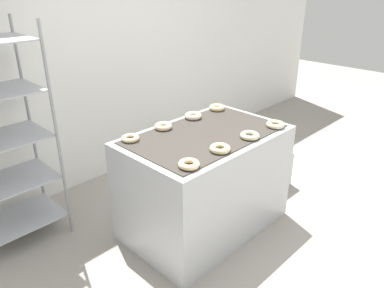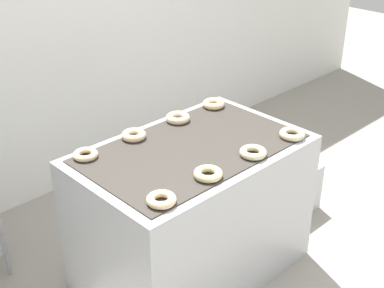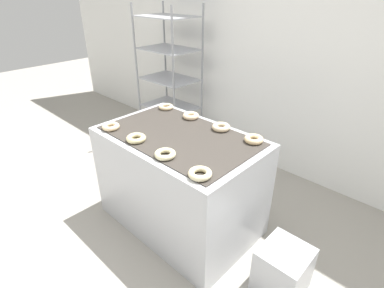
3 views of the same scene
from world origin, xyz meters
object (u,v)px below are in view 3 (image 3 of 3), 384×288
object	(u,v)px
fryer_machine	(180,181)
donut_near_right	(200,174)
donut_near_midright	(165,154)
donut_near_midleft	(136,138)
baking_rack_cart	(169,79)
donut_far_right	(254,139)
glaze_bin	(283,270)
donut_far_midright	(221,127)
donut_near_left	(111,126)
donut_far_left	(166,107)
donut_far_midleft	(191,116)

from	to	relation	value
fryer_machine	donut_near_right	distance (m)	0.75
fryer_machine	donut_near_midright	world-z (taller)	donut_near_midright
donut_near_midleft	baking_rack_cart	bearing A→B (deg)	128.49
fryer_machine	donut_far_right	distance (m)	0.74
donut_near_midright	donut_far_right	xyz separation A→B (m)	(0.32, 0.61, 0.00)
glaze_bin	donut_near_midleft	world-z (taller)	donut_near_midleft
donut_far_midright	donut_near_midright	bearing A→B (deg)	-90.44
donut_near_left	donut_far_right	bearing A→B (deg)	31.92
donut_far_left	donut_far_midright	xyz separation A→B (m)	(0.68, -0.00, 0.00)
donut_near_midleft	donut_far_midright	size ratio (longest dim) A/B	1.00
donut_near_midright	donut_far_left	world-z (taller)	donut_near_midright
donut_near_right	glaze_bin	bearing A→B (deg)	31.47
glaze_bin	donut_near_left	bearing A→B (deg)	-168.67
glaze_bin	donut_near_midright	bearing A→B (deg)	-160.51
glaze_bin	donut_far_left	size ratio (longest dim) A/B	2.65
donut_far_left	donut_far_right	distance (m)	0.99
donut_near_right	donut_far_midright	distance (m)	0.71
donut_near_left	donut_near_midleft	distance (m)	0.32
donut_near_left	donut_far_right	distance (m)	1.16
baking_rack_cart	donut_far_right	world-z (taller)	baking_rack_cart
donut_near_midleft	donut_far_right	xyz separation A→B (m)	(0.66, 0.60, 0.00)
donut_near_midleft	donut_far_midright	world-z (taller)	donut_far_midright
baking_rack_cart	donut_near_midleft	xyz separation A→B (m)	(1.03, -1.29, 0.01)
baking_rack_cart	donut_far_left	distance (m)	0.98
donut_far_right	donut_far_midleft	bearing A→B (deg)	179.73
donut_near_left	donut_far_midleft	distance (m)	0.70
donut_near_left	donut_near_right	bearing A→B (deg)	-0.47
donut_far_right	donut_far_left	bearing A→B (deg)	179.73
donut_near_left	donut_far_midleft	size ratio (longest dim) A/B	1.00
donut_near_left	baking_rack_cart	bearing A→B (deg)	118.30
baking_rack_cart	donut_near_right	bearing A→B (deg)	-37.63
fryer_machine	donut_far_midright	world-z (taller)	donut_far_midright
fryer_machine	baking_rack_cart	distance (m)	1.62
donut_near_midright	donut_far_midleft	distance (m)	0.70
donut_far_left	fryer_machine	bearing A→B (deg)	-32.19
donut_near_midright	donut_far_right	bearing A→B (deg)	62.27
donut_far_midleft	donut_near_midright	bearing A→B (deg)	-60.99
donut_near_left	glaze_bin	bearing A→B (deg)	11.33
glaze_bin	donut_far_midleft	distance (m)	1.42
donut_near_left	donut_near_midleft	xyz separation A→B (m)	(0.32, 0.01, 0.00)
donut_far_midleft	donut_far_midright	size ratio (longest dim) A/B	0.96
donut_near_midleft	donut_far_midleft	bearing A→B (deg)	90.03
fryer_machine	donut_near_midleft	bearing A→B (deg)	-119.95
fryer_machine	donut_near_midright	xyz separation A→B (m)	(0.17, -0.30, 0.46)
baking_rack_cart	donut_near_midleft	world-z (taller)	baking_rack_cart
donut_far_midleft	donut_far_right	size ratio (longest dim) A/B	0.99
donut_near_midright	glaze_bin	bearing A→B (deg)	19.49
donut_near_midright	donut_far_midleft	xyz separation A→B (m)	(-0.34, 0.61, 0.00)
donut_far_midleft	donut_far_right	xyz separation A→B (m)	(0.66, -0.00, 0.00)
donut_near_midright	donut_far_right	distance (m)	0.69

